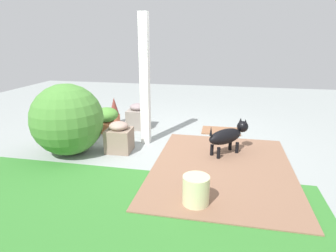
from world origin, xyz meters
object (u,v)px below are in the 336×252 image
(round_shrub, at_px, (67,120))
(dog, at_px, (228,135))
(terracotta_pot_tall, at_px, (76,120))
(ceramic_urn, at_px, (196,191))
(stone_planter_mid, at_px, (119,138))
(terracotta_pot_broad, at_px, (106,118))
(stone_planter_nearest, at_px, (138,117))
(terracotta_pot_spiky, at_px, (114,111))
(doormat, at_px, (221,131))
(porch_pillar, at_px, (145,81))

(round_shrub, bearing_deg, dog, -169.64)
(terracotta_pot_tall, xyz_separation_m, dog, (-2.63, 0.43, 0.04))
(ceramic_urn, bearing_deg, stone_planter_mid, -43.58)
(round_shrub, bearing_deg, ceramic_urn, 153.05)
(terracotta_pot_broad, bearing_deg, round_shrub, 81.77)
(stone_planter_nearest, bearing_deg, stone_planter_mid, 93.49)
(terracotta_pot_spiky, relative_size, doormat, 0.76)
(stone_planter_nearest, relative_size, doormat, 0.69)
(stone_planter_nearest, bearing_deg, doormat, -177.11)
(stone_planter_mid, distance_m, dog, 1.60)
(porch_pillar, xyz_separation_m, stone_planter_nearest, (0.36, -0.72, -0.79))
(terracotta_pot_broad, xyz_separation_m, ceramic_urn, (-1.83, 2.02, -0.12))
(terracotta_pot_broad, bearing_deg, ceramic_urn, 132.10)
(dog, bearing_deg, stone_planter_mid, 7.03)
(stone_planter_mid, bearing_deg, terracotta_pot_spiky, -65.65)
(terracotta_pot_spiky, relative_size, terracotta_pot_broad, 1.13)
(terracotta_pot_tall, relative_size, ceramic_urn, 2.23)
(dog, height_order, ceramic_urn, dog)
(stone_planter_mid, height_order, dog, dog)
(round_shrub, relative_size, terracotta_pot_tall, 1.45)
(terracotta_pot_broad, relative_size, dog, 0.75)
(terracotta_pot_spiky, bearing_deg, ceramic_urn, 126.24)
(stone_planter_nearest, relative_size, round_shrub, 0.46)
(terracotta_pot_tall, bearing_deg, terracotta_pot_broad, -161.06)
(porch_pillar, xyz_separation_m, doormat, (-1.19, -0.80, -0.99))
(porch_pillar, relative_size, stone_planter_nearest, 4.24)
(terracotta_pot_spiky, distance_m, doormat, 2.12)
(dog, bearing_deg, ceramic_urn, 77.95)
(doormat, bearing_deg, terracotta_pot_tall, 14.02)
(porch_pillar, relative_size, stone_planter_mid, 4.35)
(round_shrub, xyz_separation_m, dog, (-2.28, -0.42, -0.22))
(ceramic_urn, bearing_deg, porch_pillar, -59.24)
(stone_planter_mid, height_order, terracotta_pot_tall, terracotta_pot_tall)
(round_shrub, distance_m, terracotta_pot_broad, 1.06)
(stone_planter_mid, relative_size, ceramic_urn, 1.45)
(terracotta_pot_tall, bearing_deg, stone_planter_mid, 148.77)
(round_shrub, distance_m, ceramic_urn, 2.24)
(terracotta_pot_broad, bearing_deg, terracotta_pot_tall, 18.94)
(round_shrub, relative_size, terracotta_pot_spiky, 1.99)
(ceramic_urn, height_order, doormat, ceramic_urn)
(round_shrub, xyz_separation_m, terracotta_pot_broad, (-0.15, -1.02, -0.24))
(terracotta_pot_tall, height_order, terracotta_pot_broad, terracotta_pot_tall)
(porch_pillar, relative_size, dog, 3.28)
(terracotta_pot_spiky, distance_m, terracotta_pot_broad, 0.60)
(doormat, bearing_deg, terracotta_pot_broad, 12.77)
(stone_planter_nearest, bearing_deg, dog, 149.44)
(dog, xyz_separation_m, doormat, (0.12, -1.06, -0.28))
(ceramic_urn, relative_size, doormat, 0.47)
(stone_planter_mid, distance_m, ceramic_urn, 1.78)
(terracotta_pot_tall, height_order, dog, terracotta_pot_tall)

